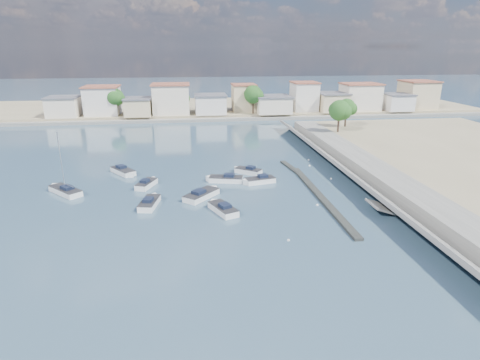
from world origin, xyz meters
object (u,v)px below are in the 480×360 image
at_px(motorboat_e, 150,203).
at_px(motorboat_f, 247,171).
at_px(motorboat_b, 147,184).
at_px(motorboat_g, 124,172).
at_px(motorboat_h, 203,195).
at_px(motorboat_c, 224,179).
at_px(motorboat_a, 222,209).
at_px(sailboat, 64,190).
at_px(motorboat_d, 258,181).

distance_m(motorboat_e, motorboat_f, 18.93).
xyz_separation_m(motorboat_b, motorboat_g, (-4.28, 6.67, 0.00)).
relative_size(motorboat_b, motorboat_h, 0.84).
distance_m(motorboat_c, motorboat_g, 16.84).
relative_size(motorboat_f, motorboat_h, 0.80).
height_order(motorboat_a, motorboat_f, same).
xyz_separation_m(motorboat_a, sailboat, (-21.39, 9.39, 0.04)).
height_order(motorboat_a, motorboat_e, same).
distance_m(motorboat_a, sailboat, 23.36).
relative_size(motorboat_b, motorboat_d, 0.91).
height_order(motorboat_e, sailboat, sailboat).
bearing_deg(motorboat_a, motorboat_h, 112.33).
relative_size(motorboat_g, motorboat_h, 0.93).
height_order(motorboat_f, motorboat_h, same).
relative_size(motorboat_d, motorboat_h, 0.92).
height_order(motorboat_b, motorboat_g, same).
xyz_separation_m(motorboat_b, motorboat_d, (16.53, -0.65, -0.00)).
xyz_separation_m(motorboat_e, motorboat_f, (14.51, 12.15, -0.00)).
bearing_deg(motorboat_c, motorboat_e, -141.29).
height_order(motorboat_e, motorboat_h, same).
distance_m(motorboat_c, motorboat_h, 7.17).
height_order(motorboat_a, motorboat_h, same).
bearing_deg(motorboat_f, motorboat_a, -109.40).
height_order(motorboat_a, motorboat_c, same).
bearing_deg(motorboat_c, motorboat_b, -176.58).
relative_size(motorboat_b, motorboat_e, 0.87).
height_order(motorboat_f, sailboat, sailboat).
bearing_deg(motorboat_g, motorboat_f, -6.30).
bearing_deg(motorboat_e, motorboat_a, -19.48).
xyz_separation_m(motorboat_g, sailboat, (-6.98, -8.17, 0.04)).
relative_size(motorboat_f, sailboat, 0.49).
bearing_deg(motorboat_d, sailboat, -178.24).
bearing_deg(sailboat, motorboat_g, 49.50).
relative_size(motorboat_d, motorboat_g, 0.99).
xyz_separation_m(motorboat_f, motorboat_g, (-19.83, 2.19, 0.00)).
xyz_separation_m(motorboat_b, sailboat, (-11.26, -1.51, 0.04)).
bearing_deg(motorboat_c, sailboat, -174.49).
bearing_deg(sailboat, motorboat_a, -23.69).
bearing_deg(motorboat_f, motorboat_c, -137.09).
height_order(motorboat_b, motorboat_e, same).
distance_m(motorboat_a, motorboat_c, 11.65).
xyz_separation_m(motorboat_a, motorboat_e, (-9.10, 3.22, -0.00)).
relative_size(motorboat_a, motorboat_d, 1.05).
xyz_separation_m(motorboat_f, motorboat_h, (-7.60, -10.05, 0.00)).
height_order(motorboat_a, motorboat_b, same).
relative_size(motorboat_c, motorboat_d, 1.12).
relative_size(motorboat_e, motorboat_g, 1.03).
height_order(motorboat_c, motorboat_g, same).
bearing_deg(motorboat_d, motorboat_f, 100.88).
bearing_deg(motorboat_a, sailboat, 156.31).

